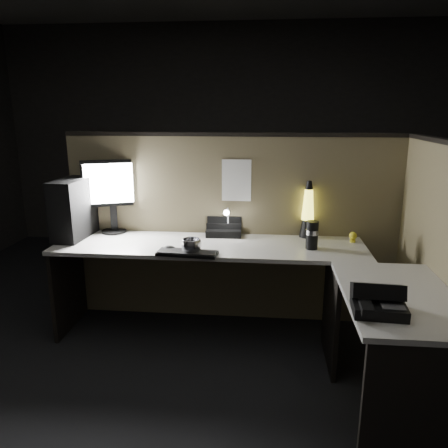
# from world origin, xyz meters

# --- Properties ---
(floor) EXTENTS (6.00, 6.00, 0.00)m
(floor) POSITION_xyz_m (0.00, 0.00, 0.00)
(floor) COLOR black
(floor) RESTS_ON ground
(room_shell) EXTENTS (6.00, 6.00, 6.00)m
(room_shell) POSITION_xyz_m (0.00, 0.00, 1.62)
(room_shell) COLOR silver
(room_shell) RESTS_ON ground
(partition_back) EXTENTS (2.66, 0.06, 1.50)m
(partition_back) POSITION_xyz_m (0.00, 0.93, 0.75)
(partition_back) COLOR brown
(partition_back) RESTS_ON ground
(partition_right) EXTENTS (0.06, 1.66, 1.50)m
(partition_right) POSITION_xyz_m (1.33, 0.10, 0.75)
(partition_right) COLOR brown
(partition_right) RESTS_ON ground
(desk) EXTENTS (2.60, 1.60, 0.73)m
(desk) POSITION_xyz_m (0.18, 0.25, 0.58)
(desk) COLOR #ADAAA4
(desk) RESTS_ON ground
(pc_tower) EXTENTS (0.22, 0.45, 0.46)m
(pc_tower) POSITION_xyz_m (-1.22, 0.68, 0.96)
(pc_tower) COLOR black
(pc_tower) RESTS_ON desk
(monitor) EXTENTS (0.44, 0.21, 0.59)m
(monitor) POSITION_xyz_m (-0.97, 0.86, 1.08)
(monitor) COLOR black
(monitor) RESTS_ON desk
(keyboard) EXTENTS (0.43, 0.18, 0.02)m
(keyboard) POSITION_xyz_m (-0.27, 0.34, 0.74)
(keyboard) COLOR black
(keyboard) RESTS_ON desk
(mouse) EXTENTS (0.09, 0.07, 0.04)m
(mouse) POSITION_xyz_m (-0.42, 0.41, 0.75)
(mouse) COLOR black
(mouse) RESTS_ON desk
(clip_lamp) EXTENTS (0.04, 0.18, 0.23)m
(clip_lamp) POSITION_xyz_m (-0.04, 0.81, 0.86)
(clip_lamp) COLOR white
(clip_lamp) RESTS_ON desk
(organizer) EXTENTS (0.28, 0.25, 0.21)m
(organizer) POSITION_xyz_m (-0.07, 0.88, 0.78)
(organizer) COLOR black
(organizer) RESTS_ON desk
(lava_lamp) EXTENTS (0.12, 0.12, 0.44)m
(lava_lamp) POSITION_xyz_m (0.59, 0.87, 0.91)
(lava_lamp) COLOR black
(lava_lamp) RESTS_ON desk
(travel_mug) EXTENTS (0.09, 0.09, 0.20)m
(travel_mug) POSITION_xyz_m (0.59, 0.56, 0.83)
(travel_mug) COLOR black
(travel_mug) RESTS_ON desk
(steel_mug) EXTENTS (0.18, 0.18, 0.11)m
(steel_mug) POSITION_xyz_m (-0.24, 0.36, 0.78)
(steel_mug) COLOR silver
(steel_mug) RESTS_ON desk
(figurine) EXTENTS (0.06, 0.06, 0.06)m
(figurine) POSITION_xyz_m (0.92, 0.75, 0.78)
(figurine) COLOR yellow
(figurine) RESTS_ON desk
(pinned_paper) EXTENTS (0.23, 0.00, 0.33)m
(pinned_paper) POSITION_xyz_m (0.03, 0.90, 1.16)
(pinned_paper) COLOR white
(pinned_paper) RESTS_ON partition_back
(desk_phone) EXTENTS (0.27, 0.28, 0.15)m
(desk_phone) POSITION_xyz_m (0.82, -0.42, 0.79)
(desk_phone) COLOR black
(desk_phone) RESTS_ON desk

